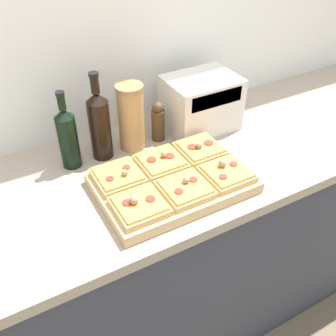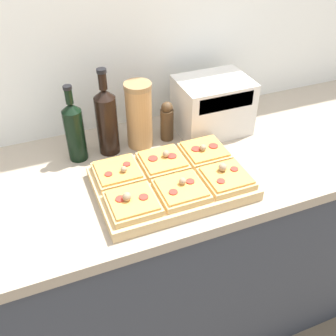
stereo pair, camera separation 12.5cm
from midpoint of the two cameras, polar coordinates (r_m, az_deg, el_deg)
wall_back at (r=1.47m, az=-7.01°, el=17.53°), size 6.00×0.06×2.50m
kitchen_counter at (r=1.66m, az=-1.39°, el=-13.25°), size 2.63×0.67×0.93m
cutting_board at (r=1.26m, az=3.37°, el=-2.29°), size 0.48×0.33×0.04m
pizza_slice_back_left at (r=1.25m, az=-4.46°, el=-0.72°), size 0.14×0.14×0.05m
pizza_slice_back_center at (r=1.29m, az=2.01°, el=0.88°), size 0.14×0.14×0.05m
pizza_slice_back_right at (r=1.35m, az=7.99°, el=2.31°), size 0.14×0.14×0.05m
pizza_slice_front_left at (r=1.14m, az=-2.06°, el=-5.17°), size 0.14×0.14×0.05m
pizza_slice_front_center at (r=1.18m, az=4.98°, el=-3.28°), size 0.14×0.14×0.05m
pizza_slice_front_right at (r=1.25m, az=11.31°, el=-1.48°), size 0.14×0.14×0.05m
olive_oil_bottle at (r=1.35m, az=-10.86°, el=5.30°), size 0.07×0.07×0.28m
wine_bottle at (r=1.36m, az=-6.29°, el=6.86°), size 0.07×0.07×0.32m
grain_jar_tall at (r=1.40m, az=-1.66°, el=7.59°), size 0.10×0.10×0.25m
pepper_mill at (r=1.46m, az=2.32°, el=6.72°), size 0.05×0.05×0.15m
toaster_oven at (r=1.52m, az=8.85°, el=8.90°), size 0.29×0.21×0.21m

